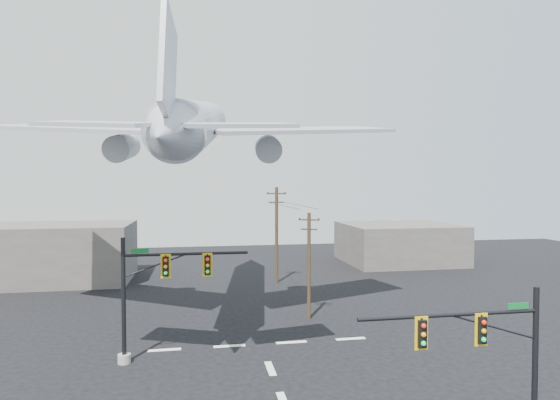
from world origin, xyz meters
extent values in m
cube|color=white|center=(0.00, 8.00, 0.01)|extent=(0.40, 2.00, 0.01)
cube|color=white|center=(-6.00, 12.00, 0.01)|extent=(2.00, 0.40, 0.01)
cube|color=white|center=(-2.00, 12.00, 0.01)|extent=(2.00, 0.40, 0.01)
cube|color=white|center=(2.00, 12.00, 0.01)|extent=(2.00, 0.40, 0.01)
cube|color=white|center=(6.00, 12.00, 0.01)|extent=(2.00, 0.40, 0.01)
cylinder|color=black|center=(8.76, -1.63, 3.17)|extent=(0.22, 0.22, 6.35)
cylinder|color=black|center=(5.20, -1.63, 5.44)|extent=(7.13, 0.15, 0.15)
cylinder|color=black|center=(6.98, -1.63, 4.90)|extent=(3.73, 0.07, 0.07)
cube|color=black|center=(6.39, -1.77, 4.87)|extent=(0.31, 0.27, 1.00)
cube|color=yellow|center=(6.39, -1.75, 4.87)|extent=(0.50, 0.04, 1.22)
sphere|color=red|center=(6.39, -1.92, 5.19)|extent=(0.18, 0.18, 0.18)
sphere|color=orange|center=(6.39, -1.92, 4.87)|extent=(0.18, 0.18, 0.18)
sphere|color=#0DDA58|center=(6.39, -1.92, 4.55)|extent=(0.18, 0.18, 0.18)
cube|color=black|center=(4.01, -1.77, 4.87)|extent=(0.31, 0.27, 1.00)
cube|color=yellow|center=(4.01, -1.75, 4.87)|extent=(0.50, 0.04, 1.22)
sphere|color=red|center=(4.01, -1.92, 5.19)|extent=(0.18, 0.18, 0.18)
sphere|color=orange|center=(4.01, -1.92, 4.87)|extent=(0.18, 0.18, 0.18)
sphere|color=#0DDA58|center=(4.01, -1.92, 4.55)|extent=(0.18, 0.18, 0.18)
cube|color=#0E6224|center=(7.95, -1.69, 5.67)|extent=(0.86, 0.04, 0.24)
cylinder|color=#9B968D|center=(-8.12, 10.23, 0.26)|extent=(0.72, 0.72, 0.52)
cylinder|color=black|center=(-8.12, 10.23, 3.61)|extent=(0.25, 0.25, 7.22)
cylinder|color=black|center=(-4.57, 10.23, 6.19)|extent=(7.10, 0.17, 0.17)
cylinder|color=black|center=(-6.34, 10.23, 5.57)|extent=(3.76, 0.08, 0.08)
cube|color=black|center=(-5.75, 10.08, 5.54)|extent=(0.35, 0.31, 1.13)
cube|color=yellow|center=(-5.75, 10.10, 5.54)|extent=(0.57, 0.04, 1.39)
sphere|color=red|center=(-5.75, 9.90, 5.90)|extent=(0.21, 0.21, 0.21)
sphere|color=orange|center=(-5.75, 9.90, 5.54)|extent=(0.21, 0.21, 0.21)
sphere|color=#0DDA58|center=(-5.75, 9.90, 5.18)|extent=(0.21, 0.21, 0.21)
cube|color=black|center=(-3.38, 10.08, 5.54)|extent=(0.35, 0.31, 1.13)
cube|color=yellow|center=(-3.38, 10.10, 5.54)|extent=(0.57, 0.04, 1.39)
sphere|color=red|center=(-3.38, 9.90, 5.90)|extent=(0.21, 0.21, 0.21)
sphere|color=orange|center=(-3.38, 9.90, 5.54)|extent=(0.21, 0.21, 0.21)
sphere|color=#0DDA58|center=(-3.38, 9.90, 5.18)|extent=(0.21, 0.21, 0.21)
cube|color=#0E6224|center=(-7.19, 10.17, 6.45)|extent=(0.98, 0.04, 0.27)
cylinder|color=#422D1C|center=(4.34, 16.90, 4.04)|extent=(0.27, 0.27, 8.09)
cube|color=#422D1C|center=(4.34, 16.90, 7.55)|extent=(1.53, 0.75, 0.11)
cube|color=#422D1C|center=(4.34, 16.90, 6.83)|extent=(1.20, 0.60, 0.11)
cylinder|color=black|center=(3.68, 17.18, 7.64)|extent=(0.09, 0.09, 0.11)
cylinder|color=black|center=(4.34, 16.90, 7.64)|extent=(0.09, 0.09, 0.11)
cylinder|color=black|center=(5.00, 16.61, 7.64)|extent=(0.09, 0.09, 0.11)
cylinder|color=#422D1C|center=(4.09, 30.17, 4.96)|extent=(0.33, 0.33, 9.92)
cube|color=#422D1C|center=(4.09, 30.17, 9.25)|extent=(1.97, 0.64, 0.13)
cube|color=#422D1C|center=(4.09, 30.17, 8.36)|extent=(1.54, 0.53, 0.13)
cylinder|color=black|center=(3.23, 30.40, 9.36)|extent=(0.11, 0.11, 0.13)
cylinder|color=black|center=(4.09, 30.17, 9.36)|extent=(0.11, 0.11, 0.13)
cylinder|color=black|center=(4.96, 29.94, 9.36)|extent=(0.11, 0.11, 0.13)
cylinder|color=black|center=(3.41, 23.53, 8.35)|extent=(0.45, 13.28, 0.03)
cylinder|color=black|center=(5.02, 23.53, 8.35)|extent=(0.10, 13.28, 0.03)
cylinder|color=#B1B4BD|center=(-4.01, 19.44, 14.87)|extent=(5.86, 22.83, 7.09)
cone|color=#B1B4BD|center=(-2.62, 32.82, 17.07)|extent=(4.09, 5.80, 4.29)
cone|color=#B1B4BD|center=(-5.40, 6.06, 12.67)|extent=(3.73, 5.71, 3.94)
cube|color=#B1B4BD|center=(-12.03, 18.80, 14.29)|extent=(14.89, 11.65, 1.08)
cube|color=#B1B4BD|center=(3.71, 17.16, 14.29)|extent=(15.21, 9.38, 1.08)
cylinder|color=#B1B4BD|center=(-9.55, 19.69, 13.03)|extent=(2.38, 4.00, 2.54)
cylinder|color=#B1B4BD|center=(1.46, 18.55, 13.03)|extent=(2.38, 4.00, 2.54)
cube|color=#B1B4BD|center=(-5.33, 6.75, 16.15)|extent=(0.78, 4.91, 6.28)
cube|color=#B1B4BD|center=(-8.87, 6.97, 13.21)|extent=(6.04, 4.25, 0.59)
cube|color=#B1B4BD|center=(-1.83, 6.23, 13.21)|extent=(5.85, 3.27, 0.59)
cube|color=#645E58|center=(-20.00, 35.00, 3.00)|extent=(18.00, 10.00, 6.00)
cube|color=#645E58|center=(22.00, 40.00, 2.50)|extent=(14.00, 12.00, 5.00)
camera|label=1|loc=(-3.92, -17.31, 10.27)|focal=30.00mm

